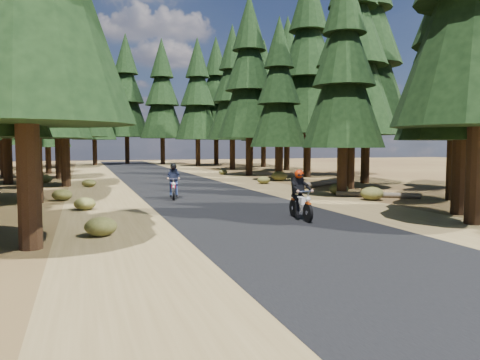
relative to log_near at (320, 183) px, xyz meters
name	(u,v)px	position (x,y,z in m)	size (l,w,h in m)	color
ground	(254,216)	(-7.55, -9.36, -0.16)	(120.00, 120.00, 0.00)	#462C19
road	(214,199)	(-7.55, -4.36, -0.15)	(6.00, 100.00, 0.01)	black
shoulder_l	(106,203)	(-12.15, -4.36, -0.16)	(3.20, 100.00, 0.01)	brown
shoulder_r	(309,196)	(-2.95, -4.36, -0.16)	(3.20, 100.00, 0.01)	brown
pine_forest	(156,71)	(-7.57, 11.69, 7.73)	(34.59, 55.08, 16.32)	black
log_near	(320,183)	(0.00, 0.00, 0.00)	(0.32, 0.32, 5.48)	#4C4233
log_far	(378,195)	(-0.32, -6.03, -0.04)	(0.24, 0.24, 3.71)	#4C4233
understory_shrubs	(237,189)	(-5.93, -2.56, 0.10)	(15.58, 32.01, 0.65)	#474C1E
rider_lead	(301,203)	(-6.46, -10.67, 0.37)	(0.64, 1.81, 1.59)	white
rider_follow	(174,187)	(-9.22, -3.68, 0.36)	(0.85, 1.81, 1.56)	maroon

